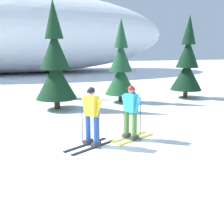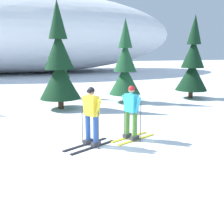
{
  "view_description": "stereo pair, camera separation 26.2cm",
  "coord_description": "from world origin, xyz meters",
  "px_view_note": "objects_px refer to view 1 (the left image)",
  "views": [
    {
      "loc": [
        -1.58,
        -6.42,
        2.73
      ],
      "look_at": [
        1.14,
        0.84,
        0.95
      ],
      "focal_mm": 42.93,
      "sensor_mm": 36.0,
      "label": 1
    },
    {
      "loc": [
        -1.33,
        -6.51,
        2.73
      ],
      "look_at": [
        1.14,
        0.84,
        0.95
      ],
      "focal_mm": 42.93,
      "sensor_mm": 36.0,
      "label": 2
    }
  ],
  "objects_px": {
    "skier_cyan_jacket": "(131,112)",
    "skier_yellow_jacket": "(92,116)",
    "pine_tree_center_right": "(57,76)",
    "pine_tree_right": "(121,68)",
    "pine_tree_center": "(55,65)",
    "pine_tree_far_right": "(187,64)"
  },
  "relations": [
    {
      "from": "skier_cyan_jacket",
      "to": "skier_yellow_jacket",
      "type": "relative_size",
      "value": 0.98
    },
    {
      "from": "pine_tree_right",
      "to": "pine_tree_far_right",
      "type": "bearing_deg",
      "value": -1.11
    },
    {
      "from": "skier_yellow_jacket",
      "to": "pine_tree_far_right",
      "type": "distance_m",
      "value": 9.68
    },
    {
      "from": "pine_tree_right",
      "to": "skier_cyan_jacket",
      "type": "bearing_deg",
      "value": -109.39
    },
    {
      "from": "pine_tree_center_right",
      "to": "pine_tree_far_right",
      "type": "relative_size",
      "value": 0.66
    },
    {
      "from": "skier_yellow_jacket",
      "to": "pine_tree_center",
      "type": "height_order",
      "value": "pine_tree_center"
    },
    {
      "from": "pine_tree_center",
      "to": "pine_tree_right",
      "type": "relative_size",
      "value": 1.14
    },
    {
      "from": "skier_cyan_jacket",
      "to": "pine_tree_center_right",
      "type": "distance_m",
      "value": 8.42
    },
    {
      "from": "pine_tree_center",
      "to": "pine_tree_center_right",
      "type": "distance_m",
      "value": 3.17
    },
    {
      "from": "skier_yellow_jacket",
      "to": "skier_cyan_jacket",
      "type": "bearing_deg",
      "value": 6.88
    },
    {
      "from": "skier_yellow_jacket",
      "to": "pine_tree_far_right",
      "type": "relative_size",
      "value": 0.37
    },
    {
      "from": "skier_yellow_jacket",
      "to": "pine_tree_center_right",
      "type": "distance_m",
      "value": 8.54
    },
    {
      "from": "pine_tree_center_right",
      "to": "pine_tree_right",
      "type": "height_order",
      "value": "pine_tree_right"
    },
    {
      "from": "skier_cyan_jacket",
      "to": "skier_yellow_jacket",
      "type": "bearing_deg",
      "value": -173.12
    },
    {
      "from": "skier_cyan_jacket",
      "to": "skier_yellow_jacket",
      "type": "xyz_separation_m",
      "value": [
        -1.31,
        -0.16,
        0.03
      ]
    },
    {
      "from": "skier_cyan_jacket",
      "to": "skier_yellow_jacket",
      "type": "distance_m",
      "value": 1.32
    },
    {
      "from": "pine_tree_center_right",
      "to": "pine_tree_right",
      "type": "xyz_separation_m",
      "value": [
        2.97,
        -2.44,
        0.53
      ]
    },
    {
      "from": "skier_yellow_jacket",
      "to": "pine_tree_center_right",
      "type": "relative_size",
      "value": 0.56
    },
    {
      "from": "pine_tree_right",
      "to": "pine_tree_far_right",
      "type": "height_order",
      "value": "pine_tree_far_right"
    },
    {
      "from": "pine_tree_center_right",
      "to": "skier_cyan_jacket",
      "type": "bearing_deg",
      "value": -83.94
    },
    {
      "from": "skier_cyan_jacket",
      "to": "pine_tree_right",
      "type": "xyz_separation_m",
      "value": [
        2.09,
        5.93,
        0.94
      ]
    },
    {
      "from": "pine_tree_center",
      "to": "pine_tree_center_right",
      "type": "xyz_separation_m",
      "value": [
        0.55,
        3.02,
        -0.78
      ]
    }
  ]
}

